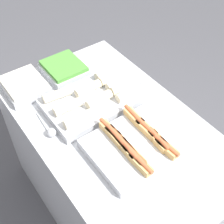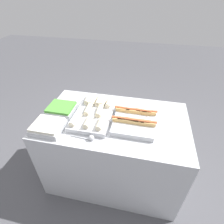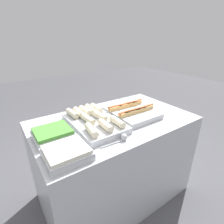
{
  "view_description": "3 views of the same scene",
  "coord_description": "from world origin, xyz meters",
  "px_view_note": "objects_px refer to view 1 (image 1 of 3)",
  "views": [
    {
      "loc": [
        0.91,
        -0.67,
        2.15
      ],
      "look_at": [
        -0.02,
        0.0,
        0.96
      ],
      "focal_mm": 50.0,
      "sensor_mm": 36.0,
      "label": 1
    },
    {
      "loc": [
        0.25,
        -1.28,
        1.94
      ],
      "look_at": [
        -0.02,
        0.0,
        0.96
      ],
      "focal_mm": 28.0,
      "sensor_mm": 36.0,
      "label": 2
    },
    {
      "loc": [
        -0.8,
        -1.15,
        1.58
      ],
      "look_at": [
        -0.02,
        0.0,
        0.96
      ],
      "focal_mm": 28.0,
      "sensor_mm": 36.0,
      "label": 3
    }
  ],
  "objects_px": {
    "tray_wraps": "(95,98)",
    "tray_side_back": "(63,69)",
    "tray_hotdogs": "(136,143)",
    "serving_spoon_far": "(142,85)",
    "serving_spoon_near": "(50,131)",
    "tray_side_front": "(24,86)"
  },
  "relations": [
    {
      "from": "tray_hotdogs",
      "to": "serving_spoon_far",
      "type": "height_order",
      "value": "tray_hotdogs"
    },
    {
      "from": "tray_hotdogs",
      "to": "serving_spoon_near",
      "type": "relative_size",
      "value": 2.22
    },
    {
      "from": "tray_side_front",
      "to": "serving_spoon_far",
      "type": "xyz_separation_m",
      "value": [
        0.4,
        0.58,
        -0.01
      ]
    },
    {
      "from": "tray_hotdogs",
      "to": "serving_spoon_far",
      "type": "bearing_deg",
      "value": 136.88
    },
    {
      "from": "tray_wraps",
      "to": "tray_side_back",
      "type": "relative_size",
      "value": 2.08
    },
    {
      "from": "tray_side_front",
      "to": "tray_side_back",
      "type": "height_order",
      "value": "same"
    },
    {
      "from": "tray_wraps",
      "to": "tray_side_back",
      "type": "xyz_separation_m",
      "value": [
        -0.34,
        -0.01,
        -0.0
      ]
    },
    {
      "from": "tray_wraps",
      "to": "serving_spoon_far",
      "type": "distance_m",
      "value": 0.31
    },
    {
      "from": "tray_side_front",
      "to": "serving_spoon_far",
      "type": "relative_size",
      "value": 1.26
    },
    {
      "from": "tray_side_back",
      "to": "serving_spoon_near",
      "type": "bearing_deg",
      "value": -37.58
    },
    {
      "from": "tray_hotdogs",
      "to": "serving_spoon_far",
      "type": "relative_size",
      "value": 2.27
    },
    {
      "from": "tray_wraps",
      "to": "tray_side_back",
      "type": "distance_m",
      "value": 0.34
    },
    {
      "from": "tray_hotdogs",
      "to": "serving_spoon_far",
      "type": "distance_m",
      "value": 0.46
    },
    {
      "from": "tray_hotdogs",
      "to": "tray_wraps",
      "type": "relative_size",
      "value": 0.86
    },
    {
      "from": "tray_side_back",
      "to": "tray_side_front",
      "type": "bearing_deg",
      "value": -90.0
    },
    {
      "from": "tray_wraps",
      "to": "serving_spoon_near",
      "type": "relative_size",
      "value": 2.57
    },
    {
      "from": "tray_side_back",
      "to": "tray_hotdogs",
      "type": "bearing_deg",
      "value": 0.02
    },
    {
      "from": "tray_hotdogs",
      "to": "tray_side_front",
      "type": "height_order",
      "value": "tray_hotdogs"
    },
    {
      "from": "tray_wraps",
      "to": "tray_side_front",
      "type": "relative_size",
      "value": 2.08
    },
    {
      "from": "tray_side_back",
      "to": "serving_spoon_far",
      "type": "bearing_deg",
      "value": 38.44
    },
    {
      "from": "tray_side_front",
      "to": "tray_hotdogs",
      "type": "bearing_deg",
      "value": 20.11
    },
    {
      "from": "tray_side_front",
      "to": "serving_spoon_far",
      "type": "distance_m",
      "value": 0.71
    }
  ]
}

